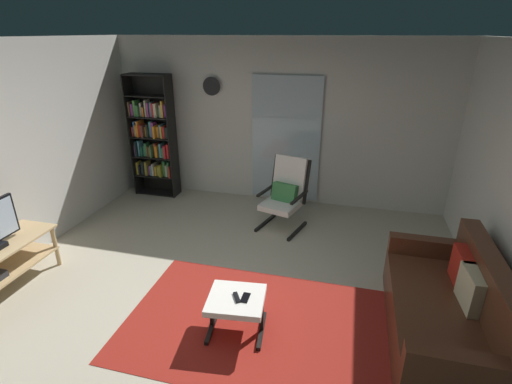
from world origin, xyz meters
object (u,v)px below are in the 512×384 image
object	(u,v)px
ottoman	(236,303)
tv_remote	(237,297)
cell_phone	(245,298)
wall_clock	(212,86)
lounge_armchair	(285,192)
bookshelf_near_tv	(153,138)
leather_sofa	(449,312)

from	to	relation	value
ottoman	tv_remote	bearing A→B (deg)	-49.08
cell_phone	wall_clock	distance (m)	3.72
ottoman	lounge_armchair	bearing A→B (deg)	88.74
bookshelf_near_tv	lounge_armchair	bearing A→B (deg)	-15.52
ottoman	tv_remote	size ratio (longest dim) A/B	3.97
leather_sofa	ottoman	world-z (taller)	leather_sofa
lounge_armchair	tv_remote	xyz separation A→B (m)	(-0.04, -2.25, -0.14)
lounge_armchair	ottoman	size ratio (longest dim) A/B	1.79
leather_sofa	wall_clock	xyz separation A→B (m)	(-3.24, 2.75, 1.54)
cell_phone	wall_clock	xyz separation A→B (m)	(-1.43, 3.11, 1.46)
lounge_armchair	bookshelf_near_tv	bearing A→B (deg)	164.48
leather_sofa	lounge_armchair	world-z (taller)	lounge_armchair
leather_sofa	bookshelf_near_tv	bearing A→B (deg)	149.15
ottoman	tv_remote	xyz separation A→B (m)	(0.01, -0.01, 0.08)
ottoman	wall_clock	distance (m)	3.73
ottoman	leather_sofa	bearing A→B (deg)	11.03
bookshelf_near_tv	leather_sofa	size ratio (longest dim) A/B	1.13
tv_remote	wall_clock	distance (m)	3.71
tv_remote	wall_clock	xyz separation A→B (m)	(-1.35, 3.13, 1.46)
leather_sofa	lounge_armchair	distance (m)	2.65
leather_sofa	cell_phone	world-z (taller)	leather_sofa
leather_sofa	ottoman	distance (m)	1.94
ottoman	cell_phone	world-z (taller)	cell_phone
lounge_armchair	cell_phone	xyz separation A→B (m)	(0.04, -2.23, -0.15)
leather_sofa	ottoman	xyz separation A→B (m)	(-1.90, -0.37, 0.01)
cell_phone	bookshelf_near_tv	bearing A→B (deg)	129.42
leather_sofa	lounge_armchair	bearing A→B (deg)	134.75
leather_sofa	lounge_armchair	xyz separation A→B (m)	(-1.86, 1.87, 0.23)
tv_remote	cell_phone	distance (m)	0.08
cell_phone	tv_remote	bearing A→B (deg)	-165.14
leather_sofa	tv_remote	bearing A→B (deg)	-168.61
ottoman	cell_phone	xyz separation A→B (m)	(0.09, 0.01, 0.07)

